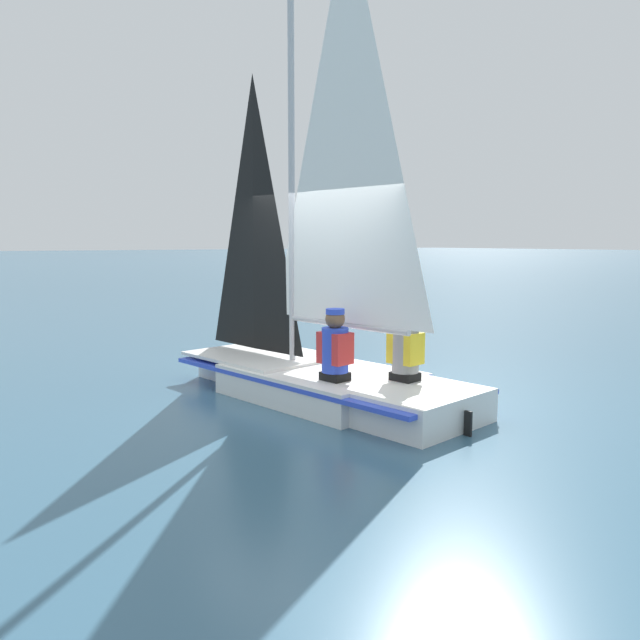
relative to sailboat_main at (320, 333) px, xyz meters
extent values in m
plane|color=#38607A|center=(0.00, -0.01, -0.80)|extent=(260.00, 260.00, 0.00)
cube|color=white|center=(0.00, -0.01, -0.62)|extent=(1.88, 2.45, 0.36)
cube|color=white|center=(-0.26, 1.55, -0.62)|extent=(0.99, 1.06, 0.36)
cube|color=white|center=(0.26, -1.57, -0.62)|extent=(1.44, 1.13, 0.36)
cube|color=blue|center=(0.00, -0.01, -0.51)|extent=(2.18, 4.17, 0.05)
cube|color=silver|center=(-0.18, 1.09, -0.42)|extent=(1.69, 2.03, 0.04)
cylinder|color=#B7B7BC|center=(-0.08, 0.49, 2.19)|extent=(0.08, 0.08, 5.27)
cylinder|color=#B7B7BC|center=(0.07, -0.43, 0.14)|extent=(0.38, 1.85, 0.07)
pyramid|color=white|center=(0.07, -0.43, 2.44)|extent=(0.34, 1.76, 4.53)
pyramid|color=black|center=(-0.21, 1.24, 1.46)|extent=(0.27, 1.36, 3.60)
cube|color=black|center=(0.35, -2.08, -0.67)|extent=(0.04, 0.08, 0.25)
cube|color=black|center=(-0.22, -0.63, -0.57)|extent=(0.28, 0.32, 0.45)
cylinder|color=blue|center=(-0.22, -0.63, -0.10)|extent=(0.35, 0.35, 0.50)
cube|color=red|center=(-0.22, -0.63, -0.07)|extent=(0.31, 0.38, 0.35)
sphere|color=brown|center=(-0.22, -0.63, 0.25)|extent=(0.22, 0.22, 0.22)
cylinder|color=blue|center=(-0.22, -0.63, 0.34)|extent=(0.24, 0.24, 0.06)
cube|color=black|center=(0.42, -1.07, -0.57)|extent=(0.28, 0.32, 0.45)
cylinder|color=gray|center=(0.42, -1.07, -0.10)|extent=(0.35, 0.35, 0.50)
cube|color=yellow|center=(0.42, -1.07, -0.07)|extent=(0.31, 0.38, 0.35)
sphere|color=#A87A56|center=(0.42, -1.07, 0.25)|extent=(0.22, 0.22, 0.22)
camera|label=1|loc=(-4.21, -6.18, 1.11)|focal=35.00mm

